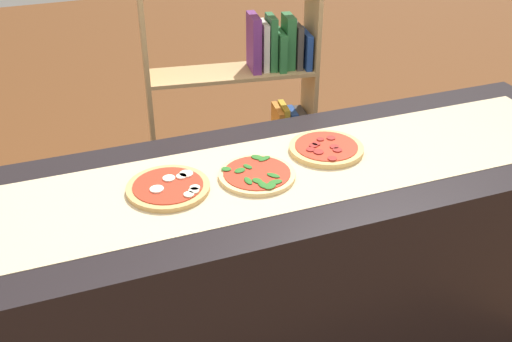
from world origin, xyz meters
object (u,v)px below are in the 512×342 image
object	(u,v)px
pizza_pepperoni_2	(326,148)
bookshelf	(253,124)
pizza_spinach_1	(257,175)
pizza_mozzarella_0	(169,187)

from	to	relation	value
pizza_pepperoni_2	bookshelf	bearing A→B (deg)	86.93
pizza_spinach_1	pizza_mozzarella_0	bearing A→B (deg)	174.90
pizza_mozzarella_0	pizza_spinach_1	bearing A→B (deg)	-5.10
pizza_mozzarella_0	bookshelf	size ratio (longest dim) A/B	0.20
pizza_pepperoni_2	bookshelf	xyz separation A→B (m)	(0.05, 0.87, -0.31)
pizza_mozzarella_0	bookshelf	bearing A→B (deg)	55.51
pizza_spinach_1	pizza_pepperoni_2	size ratio (longest dim) A/B	0.97
pizza_spinach_1	bookshelf	size ratio (longest dim) A/B	0.19
pizza_spinach_1	bookshelf	bearing A→B (deg)	70.24
pizza_mozzarella_0	pizza_spinach_1	xyz separation A→B (m)	(0.29, -0.03, -0.00)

